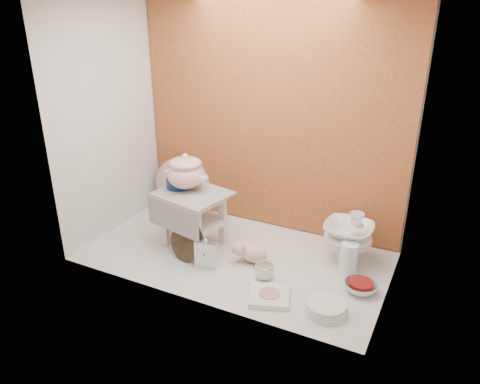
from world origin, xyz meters
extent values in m
plane|color=silver|center=(0.00, 0.00, 0.00)|extent=(1.80, 1.80, 0.00)
cube|color=#A55B29|center=(0.00, 0.50, 0.75)|extent=(1.80, 0.06, 1.50)
cube|color=silver|center=(-0.90, 0.00, 0.75)|extent=(0.06, 1.00, 1.50)
cube|color=silver|center=(0.90, 0.00, 0.75)|extent=(0.06, 1.00, 1.50)
cylinder|color=#0A1B4D|center=(-0.43, 0.05, 0.38)|extent=(0.17, 0.17, 0.06)
imported|color=white|center=(-0.66, 0.35, 0.11)|extent=(0.25, 0.25, 0.23)
cube|color=silver|center=(-0.09, -0.19, 0.09)|extent=(0.13, 0.07, 0.19)
ellipsoid|color=#DAAC99|center=(0.13, -0.02, 0.07)|extent=(0.24, 0.18, 0.13)
cylinder|color=white|center=(0.26, -0.17, 0.01)|extent=(0.22, 0.22, 0.01)
imported|color=white|center=(0.26, -0.17, 0.06)|extent=(0.11, 0.11, 0.09)
cube|color=white|center=(0.36, -0.31, 0.01)|extent=(0.26, 0.26, 0.03)
cylinder|color=white|center=(0.66, -0.29, 0.03)|extent=(0.28, 0.28, 0.06)
imported|color=silver|center=(0.77, -0.03, 0.03)|extent=(0.18, 0.18, 0.06)
cylinder|color=silver|center=(0.66, 0.10, 0.10)|extent=(0.12, 0.12, 0.20)
camera|label=1|loc=(1.12, -2.19, 1.49)|focal=34.84mm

